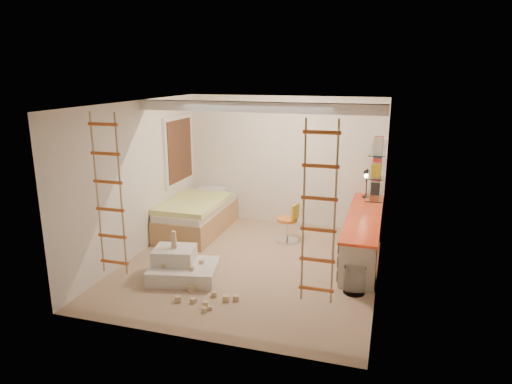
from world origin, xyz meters
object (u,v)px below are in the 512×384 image
(desk, at_px, (363,234))
(swivel_chair, at_px, (288,228))
(bed, at_px, (197,215))
(play_platform, at_px, (181,267))

(desk, xyz_separation_m, swivel_chair, (-1.36, 0.32, -0.13))
(desk, relative_size, bed, 1.40)
(desk, xyz_separation_m, bed, (-3.20, 0.36, -0.07))
(play_platform, bearing_deg, bed, 107.04)
(desk, relative_size, swivel_chair, 3.81)
(bed, xyz_separation_m, play_platform, (0.61, -1.99, -0.16))
(desk, bearing_deg, swivel_chair, 166.80)
(play_platform, bearing_deg, swivel_chair, 57.80)
(desk, distance_m, bed, 3.22)
(bed, bearing_deg, swivel_chair, -1.39)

